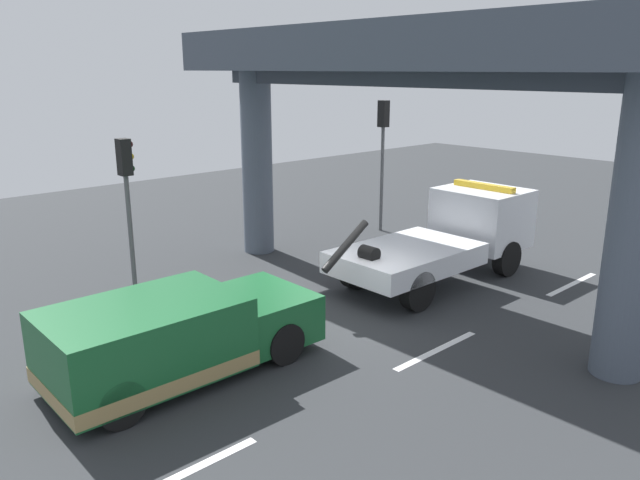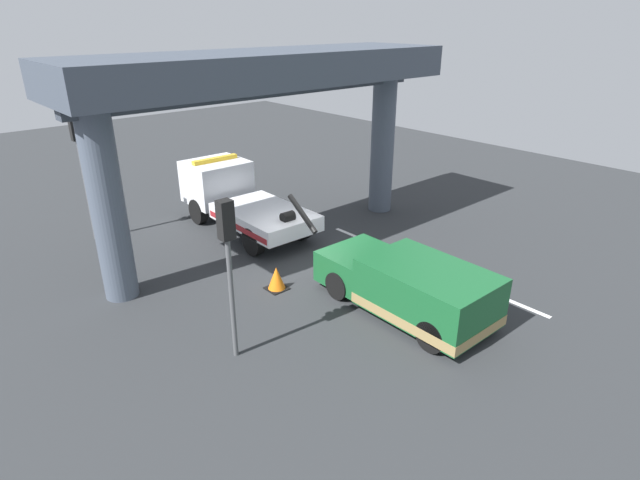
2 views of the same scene
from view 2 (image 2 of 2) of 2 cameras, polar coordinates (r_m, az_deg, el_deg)
ground_plane at (r=17.51m, az=-1.68°, el=-2.32°), size 60.00×40.00×0.10m
lane_stripe_west at (r=16.05m, az=20.10°, el=-6.24°), size 2.60×0.16×0.01m
lane_stripe_mid at (r=19.17m, az=4.53°, el=0.17°), size 2.60×0.16×0.01m
lane_stripe_east at (r=23.44m, az=-6.04°, el=4.54°), size 2.60×0.16×0.01m
tow_truck_white at (r=20.20m, az=-9.33°, el=4.80°), size 7.27×2.49×2.46m
towed_van_green at (r=14.33m, az=9.98°, el=-5.22°), size 5.22×2.27×1.58m
overpass_structure at (r=17.24m, az=-5.74°, el=16.59°), size 3.60×13.22×6.61m
traffic_light_near at (r=11.59m, az=-10.25°, el=-0.64°), size 0.39×0.32×3.99m
traffic_light_far at (r=19.88m, az=-25.17°, el=8.97°), size 0.39×0.32×4.58m
traffic_cone_orange at (r=15.56m, az=-4.85°, el=-4.30°), size 0.61×0.61×0.72m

